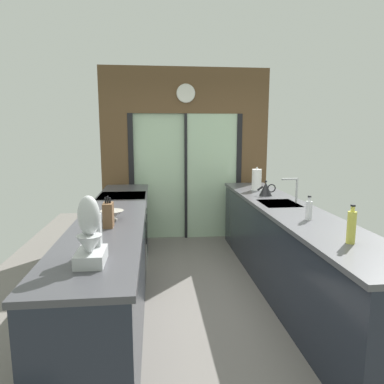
{
  "coord_description": "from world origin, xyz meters",
  "views": [
    {
      "loc": [
        -0.5,
        -3.23,
        1.7
      ],
      "look_at": [
        -0.07,
        0.76,
        1.03
      ],
      "focal_mm": 33.08,
      "sensor_mm": 36.0,
      "label": 1
    }
  ],
  "objects": [
    {
      "name": "mixing_bowl",
      "position": [
        -0.89,
        -0.04,
        0.97
      ],
      "size": [
        0.21,
        0.21,
        0.09
      ],
      "color": "gray",
      "rests_on": "left_counter_run"
    },
    {
      "name": "ground_plane",
      "position": [
        0.0,
        0.6,
        -0.01
      ],
      "size": [
        5.04,
        7.6,
        0.02
      ],
      "primitive_type": "cube",
      "color": "slate"
    },
    {
      "name": "right_counter_run",
      "position": [
        0.91,
        0.3,
        0.46
      ],
      "size": [
        0.62,
        3.8,
        0.92
      ],
      "color": "#1E232D",
      "rests_on": "ground_plane"
    },
    {
      "name": "paper_towel_roll",
      "position": [
        0.89,
        1.45,
        1.06
      ],
      "size": [
        0.15,
        0.15,
        0.32
      ],
      "color": "#B7BABC",
      "rests_on": "right_counter_run"
    },
    {
      "name": "kettle",
      "position": [
        0.89,
        1.04,
        1.0
      ],
      "size": [
        0.24,
        0.16,
        0.19
      ],
      "color": "black",
      "rests_on": "right_counter_run"
    },
    {
      "name": "left_counter_run",
      "position": [
        -0.91,
        0.13,
        0.47
      ],
      "size": [
        0.62,
        3.8,
        0.92
      ],
      "color": "#1E232D",
      "rests_on": "ground_plane"
    },
    {
      "name": "knife_block",
      "position": [
        -0.89,
        -0.28,
        1.02
      ],
      "size": [
        0.08,
        0.14,
        0.26
      ],
      "color": "brown",
      "rests_on": "left_counter_run"
    },
    {
      "name": "back_wall_unit",
      "position": [
        0.0,
        2.4,
        1.52
      ],
      "size": [
        2.64,
        0.12,
        2.7
      ],
      "color": "brown",
      "rests_on": "ground_plane"
    },
    {
      "name": "soap_bottle_near",
      "position": [
        0.89,
        -0.92,
        1.04
      ],
      "size": [
        0.06,
        0.06,
        0.28
      ],
      "color": "#D1CC4C",
      "rests_on": "right_counter_run"
    },
    {
      "name": "oven_range",
      "position": [
        -0.91,
        1.25,
        0.46
      ],
      "size": [
        0.6,
        0.6,
        0.92
      ],
      "color": "#B7BABC",
      "rests_on": "ground_plane"
    },
    {
      "name": "stand_mixer",
      "position": [
        -0.89,
        -1.13,
        1.08
      ],
      "size": [
        0.17,
        0.27,
        0.42
      ],
      "color": "#B7BABC",
      "rests_on": "left_counter_run"
    },
    {
      "name": "soap_bottle_far",
      "position": [
        0.89,
        -0.22,
        1.01
      ],
      "size": [
        0.06,
        0.06,
        0.22
      ],
      "color": "silver",
      "rests_on": "right_counter_run"
    },
    {
      "name": "sink_faucet",
      "position": [
        1.06,
        0.55,
        1.11
      ],
      "size": [
        0.19,
        0.02,
        0.28
      ],
      "color": "#B7BABC",
      "rests_on": "right_counter_run"
    }
  ]
}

